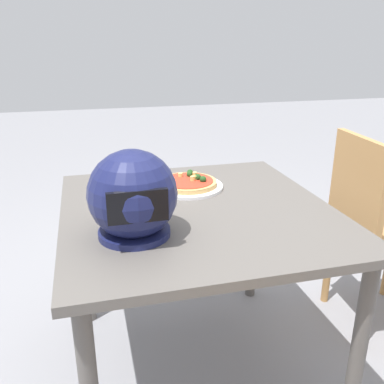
# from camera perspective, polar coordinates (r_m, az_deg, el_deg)

# --- Properties ---
(ground_plane) EXTENTS (14.00, 14.00, 0.00)m
(ground_plane) POSITION_cam_1_polar(r_m,az_deg,el_deg) (1.88, 0.59, -22.64)
(ground_plane) COLOR gray
(dining_table) EXTENTS (0.94, 0.99, 0.71)m
(dining_table) POSITION_cam_1_polar(r_m,az_deg,el_deg) (1.52, 0.68, -5.05)
(dining_table) COLOR #5B5651
(dining_table) RESTS_ON ground
(pizza_plate) EXTENTS (0.28, 0.28, 0.01)m
(pizza_plate) POSITION_cam_1_polar(r_m,az_deg,el_deg) (1.68, -0.61, 0.77)
(pizza_plate) COLOR white
(pizza_plate) RESTS_ON dining_table
(pizza) EXTENTS (0.23, 0.23, 0.04)m
(pizza) POSITION_cam_1_polar(r_m,az_deg,el_deg) (1.68, -0.54, 1.36)
(pizza) COLOR tan
(pizza) RESTS_ON pizza_plate
(motorcycle_helmet) EXTENTS (0.27, 0.27, 0.27)m
(motorcycle_helmet) POSITION_cam_1_polar(r_m,az_deg,el_deg) (1.25, -8.09, -0.56)
(motorcycle_helmet) COLOR #191E4C
(motorcycle_helmet) RESTS_ON dining_table
(chair_side) EXTENTS (0.43, 0.43, 0.90)m
(chair_side) POSITION_cam_1_polar(r_m,az_deg,el_deg) (2.02, 23.27, -3.98)
(chair_side) COLOR #B7844C
(chair_side) RESTS_ON ground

